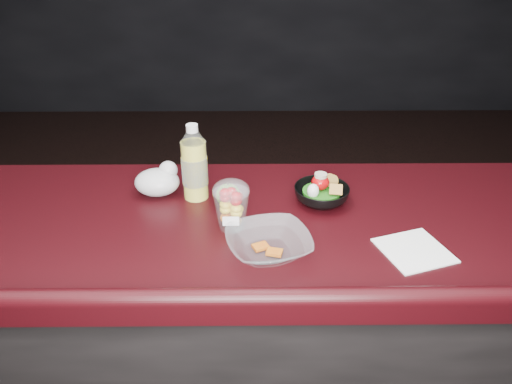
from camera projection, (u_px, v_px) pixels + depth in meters
counter at (210, 349)px, 1.65m from camera, size 4.06×0.71×1.02m
lemonade_bottle at (195, 168)px, 1.47m from camera, size 0.08×0.08×0.23m
fruit_cup at (231, 204)px, 1.34m from camera, size 0.10×0.10×0.14m
green_apple at (228, 195)px, 1.46m from camera, size 0.07×0.07×0.08m
plastic_bag at (159, 181)px, 1.51m from camera, size 0.14×0.11×0.10m
snack_bowl at (321, 193)px, 1.47m from camera, size 0.20×0.20×0.09m
takeout_bowl at (268, 244)px, 1.25m from camera, size 0.26×0.26×0.05m
paper_napkin at (414, 250)px, 1.27m from camera, size 0.20×0.20×0.00m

